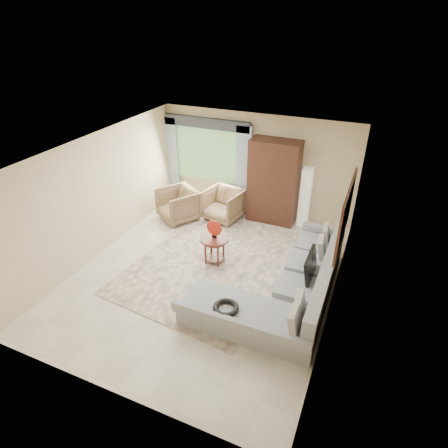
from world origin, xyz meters
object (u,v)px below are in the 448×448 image
at_px(potted_plant, 172,193).
at_px(armoire, 273,182).
at_px(tv_screen, 311,266).
at_px(sectional_sofa, 290,290).
at_px(coffee_table, 215,249).
at_px(floor_lamp, 305,198).
at_px(armchair_right, 223,205).
at_px(armchair_left, 178,205).

relative_size(potted_plant, armoire, 0.27).
bearing_deg(tv_screen, sectional_sofa, -132.23).
height_order(coffee_table, armoire, armoire).
xyz_separation_m(armoire, floor_lamp, (0.80, 0.06, -0.30)).
bearing_deg(coffee_table, armchair_right, 107.95).
xyz_separation_m(sectional_sofa, floor_lamp, (-0.43, 2.96, 0.47)).
bearing_deg(coffee_table, sectional_sofa, -19.02).
height_order(potted_plant, armoire, armoire).
xyz_separation_m(tv_screen, coffee_table, (-2.06, 0.32, -0.39)).
height_order(sectional_sofa, armchair_right, sectional_sofa).
xyz_separation_m(armchair_left, armchair_right, (1.05, 0.47, -0.01)).
bearing_deg(coffee_table, armchair_left, 140.22).
xyz_separation_m(armchair_right, potted_plant, (-1.67, 0.29, -0.12)).
relative_size(armchair_right, potted_plant, 1.57).
distance_m(armchair_right, armoire, 1.39).
relative_size(armchair_right, armoire, 0.42).
xyz_separation_m(armchair_left, armoire, (2.20, 0.92, 0.64)).
distance_m(sectional_sofa, potted_plant, 4.89).
bearing_deg(armchair_right, floor_lamp, 25.74).
relative_size(tv_screen, coffee_table, 1.20).
distance_m(coffee_table, floor_lamp, 2.74).
relative_size(tv_screen, armoire, 0.35).
bearing_deg(floor_lamp, armoire, -175.71).
height_order(tv_screen, coffee_table, tv_screen).
bearing_deg(sectional_sofa, coffee_table, 160.98).
relative_size(armchair_right, floor_lamp, 0.59).
bearing_deg(floor_lamp, sectional_sofa, -81.67).
height_order(sectional_sofa, potted_plant, sectional_sofa).
xyz_separation_m(armchair_right, armoire, (1.15, 0.45, 0.65)).
relative_size(coffee_table, armchair_right, 0.70).
bearing_deg(potted_plant, armoire, 3.21).
bearing_deg(sectional_sofa, floor_lamp, 98.33).
distance_m(potted_plant, armoire, 2.93).
bearing_deg(coffee_table, potted_plant, 136.86).
height_order(sectional_sofa, armchair_left, sectional_sofa).
distance_m(sectional_sofa, tv_screen, 0.59).
bearing_deg(floor_lamp, tv_screen, -75.27).
bearing_deg(floor_lamp, armchair_left, -161.95).
bearing_deg(armchair_left, armchair_right, 57.07).
bearing_deg(armoire, armchair_right, -158.79).
relative_size(sectional_sofa, armchair_right, 3.91).
distance_m(armchair_right, potted_plant, 1.70).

